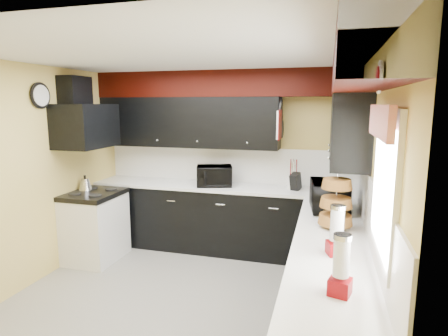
% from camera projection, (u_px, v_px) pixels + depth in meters
% --- Properties ---
extents(ground, '(3.60, 3.60, 0.00)m').
position_uv_depth(ground, '(180.00, 302.00, 3.93)').
color(ground, gray).
rests_on(ground, ground).
extents(wall_back, '(3.60, 0.06, 2.50)m').
position_uv_depth(wall_back, '(225.00, 160.00, 5.43)').
color(wall_back, '#E0C666').
rests_on(wall_back, ground).
extents(wall_right, '(0.06, 3.60, 2.50)m').
position_uv_depth(wall_right, '(370.00, 198.00, 3.24)').
color(wall_right, '#E0C666').
rests_on(wall_right, ground).
extents(wall_left, '(0.06, 3.60, 2.50)m').
position_uv_depth(wall_left, '(28.00, 177.00, 4.20)').
color(wall_left, '#E0C666').
rests_on(wall_left, ground).
extents(ceiling, '(3.60, 3.60, 0.06)m').
position_uv_depth(ceiling, '(175.00, 56.00, 3.51)').
color(ceiling, white).
rests_on(ceiling, wall_back).
extents(cab_back, '(3.60, 0.60, 0.90)m').
position_uv_depth(cab_back, '(220.00, 219.00, 5.28)').
color(cab_back, black).
rests_on(cab_back, ground).
extents(cab_right, '(0.60, 3.00, 0.90)m').
position_uv_depth(cab_right, '(330.00, 296.00, 3.17)').
color(cab_right, black).
rests_on(cab_right, ground).
extents(counter_back, '(3.62, 0.64, 0.04)m').
position_uv_depth(counter_back, '(220.00, 187.00, 5.20)').
color(counter_back, white).
rests_on(counter_back, cab_back).
extents(counter_right, '(0.64, 3.02, 0.04)m').
position_uv_depth(counter_right, '(333.00, 243.00, 3.09)').
color(counter_right, white).
rests_on(counter_right, cab_right).
extents(splash_back, '(3.60, 0.02, 0.50)m').
position_uv_depth(splash_back, '(225.00, 164.00, 5.43)').
color(splash_back, white).
rests_on(splash_back, counter_back).
extents(splash_right, '(0.02, 3.60, 0.50)m').
position_uv_depth(splash_right, '(368.00, 205.00, 3.26)').
color(splash_right, white).
rests_on(splash_right, counter_right).
extents(upper_back, '(2.60, 0.35, 0.70)m').
position_uv_depth(upper_back, '(188.00, 122.00, 5.30)').
color(upper_back, black).
rests_on(upper_back, wall_back).
extents(upper_right, '(0.35, 1.80, 0.70)m').
position_uv_depth(upper_right, '(348.00, 128.00, 4.05)').
color(upper_right, black).
rests_on(upper_right, wall_right).
extents(soffit_back, '(3.60, 0.36, 0.35)m').
position_uv_depth(soffit_back, '(222.00, 84.00, 5.08)').
color(soffit_back, black).
rests_on(soffit_back, wall_back).
extents(soffit_right, '(0.36, 3.24, 0.35)m').
position_uv_depth(soffit_right, '(357.00, 69.00, 2.94)').
color(soffit_right, black).
rests_on(soffit_right, wall_right).
extents(stove, '(0.60, 0.75, 0.86)m').
position_uv_depth(stove, '(96.00, 228.00, 4.97)').
color(stove, white).
rests_on(stove, ground).
extents(cooktop, '(0.62, 0.77, 0.06)m').
position_uv_depth(cooktop, '(94.00, 194.00, 4.89)').
color(cooktop, black).
rests_on(cooktop, stove).
extents(hood, '(0.50, 0.78, 0.55)m').
position_uv_depth(hood, '(86.00, 126.00, 4.75)').
color(hood, black).
rests_on(hood, wall_left).
extents(hood_duct, '(0.24, 0.40, 0.40)m').
position_uv_depth(hood_duct, '(75.00, 92.00, 4.72)').
color(hood_duct, black).
rests_on(hood_duct, wall_left).
extents(window, '(0.03, 0.86, 0.96)m').
position_uv_depth(window, '(386.00, 186.00, 2.34)').
color(window, white).
rests_on(window, wall_right).
extents(valance, '(0.04, 0.88, 0.20)m').
position_uv_depth(valance, '(381.00, 121.00, 2.29)').
color(valance, red).
rests_on(valance, wall_right).
extents(pan_top, '(0.03, 0.22, 0.40)m').
position_uv_depth(pan_top, '(281.00, 108.00, 4.85)').
color(pan_top, black).
rests_on(pan_top, upper_back).
extents(pan_mid, '(0.03, 0.28, 0.46)m').
position_uv_depth(pan_mid, '(279.00, 128.00, 4.77)').
color(pan_mid, black).
rests_on(pan_mid, upper_back).
extents(pan_low, '(0.03, 0.24, 0.42)m').
position_uv_depth(pan_low, '(282.00, 129.00, 5.02)').
color(pan_low, black).
rests_on(pan_low, upper_back).
extents(cut_board, '(0.03, 0.26, 0.35)m').
position_uv_depth(cut_board, '(279.00, 125.00, 4.64)').
color(cut_board, white).
rests_on(cut_board, upper_back).
extents(baskets, '(0.27, 0.27, 0.50)m').
position_uv_depth(baskets, '(336.00, 202.00, 3.38)').
color(baskets, brown).
rests_on(baskets, upper_right).
extents(clock, '(0.03, 0.30, 0.30)m').
position_uv_depth(clock, '(40.00, 96.00, 4.27)').
color(clock, black).
rests_on(clock, wall_left).
extents(deco_plate, '(0.03, 0.24, 0.24)m').
position_uv_depth(deco_plate, '(380.00, 77.00, 2.75)').
color(deco_plate, white).
rests_on(deco_plate, wall_right).
extents(toaster_oven, '(0.57, 0.52, 0.28)m').
position_uv_depth(toaster_oven, '(214.00, 176.00, 5.15)').
color(toaster_oven, black).
rests_on(toaster_oven, counter_back).
extents(microwave, '(0.44, 0.60, 0.31)m').
position_uv_depth(microwave, '(330.00, 196.00, 3.96)').
color(microwave, black).
rests_on(microwave, counter_right).
extents(utensil_crock, '(0.18, 0.18, 0.17)m').
position_uv_depth(utensil_crock, '(293.00, 183.00, 4.96)').
color(utensil_crock, silver).
rests_on(utensil_crock, counter_back).
extents(knife_block, '(0.15, 0.17, 0.22)m').
position_uv_depth(knife_block, '(296.00, 182.00, 4.88)').
color(knife_block, black).
rests_on(knife_block, counter_back).
extents(kettle, '(0.17, 0.17, 0.15)m').
position_uv_depth(kettle, '(85.00, 184.00, 5.00)').
color(kettle, '#A3A3A7').
rests_on(kettle, cooktop).
extents(dispenser_a, '(0.16, 0.16, 0.34)m').
position_uv_depth(dispenser_a, '(337.00, 233.00, 2.77)').
color(dispenser_a, '#6B040D').
rests_on(dispenser_a, counter_right).
extents(dispenser_b, '(0.15, 0.15, 0.33)m').
position_uv_depth(dispenser_b, '(341.00, 268.00, 2.19)').
color(dispenser_b, '#5D000C').
rests_on(dispenser_b, counter_right).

